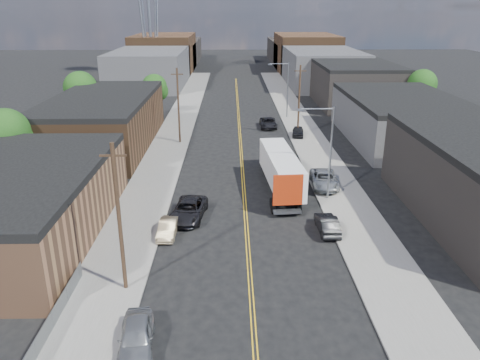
{
  "coord_description": "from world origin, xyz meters",
  "views": [
    {
      "loc": [
        -1.2,
        -16.4,
        17.45
      ],
      "look_at": [
        -0.46,
        23.71,
        2.5
      ],
      "focal_mm": 35.0,
      "sensor_mm": 36.0,
      "label": 1
    }
  ],
  "objects_px": {
    "car_right_oncoming": "(327,224)",
    "car_right_lot_c": "(298,131)",
    "car_left_b": "(168,228)",
    "car_left_c": "(189,210)",
    "semi_truck": "(279,166)",
    "car_ahead_truck": "(268,123)",
    "car_right_lot_a": "(324,179)",
    "car_left_a": "(136,337)"
  },
  "relations": [
    {
      "from": "semi_truck",
      "to": "car_right_lot_a",
      "type": "relative_size",
      "value": 2.75
    },
    {
      "from": "semi_truck",
      "to": "car_right_lot_a",
      "type": "distance_m",
      "value": 4.78
    },
    {
      "from": "car_right_oncoming",
      "to": "car_right_lot_c",
      "type": "relative_size",
      "value": 1.1
    },
    {
      "from": "car_ahead_truck",
      "to": "car_left_b",
      "type": "bearing_deg",
      "value": -107.2
    },
    {
      "from": "car_left_a",
      "to": "car_left_b",
      "type": "xyz_separation_m",
      "value": [
        0.0,
        13.37,
        -0.14
      ]
    },
    {
      "from": "car_left_c",
      "to": "car_left_b",
      "type": "bearing_deg",
      "value": -105.82
    },
    {
      "from": "semi_truck",
      "to": "car_left_c",
      "type": "relative_size",
      "value": 2.69
    },
    {
      "from": "car_left_b",
      "to": "car_left_c",
      "type": "distance_m",
      "value": 3.53
    },
    {
      "from": "car_right_lot_a",
      "to": "car_ahead_truck",
      "type": "relative_size",
      "value": 1.06
    },
    {
      "from": "semi_truck",
      "to": "car_right_oncoming",
      "type": "xyz_separation_m",
      "value": [
        2.97,
        -10.34,
        -1.56
      ]
    },
    {
      "from": "semi_truck",
      "to": "car_right_lot_c",
      "type": "height_order",
      "value": "semi_truck"
    },
    {
      "from": "car_left_a",
      "to": "car_ahead_truck",
      "type": "xyz_separation_m",
      "value": [
        10.82,
        49.03,
        -0.04
      ]
    },
    {
      "from": "semi_truck",
      "to": "car_left_a",
      "type": "xyz_separation_m",
      "value": [
        -10.03,
        -24.11,
        -1.49
      ]
    },
    {
      "from": "car_left_c",
      "to": "car_left_a",
      "type": "bearing_deg",
      "value": -87.27
    },
    {
      "from": "semi_truck",
      "to": "car_left_c",
      "type": "bearing_deg",
      "value": -143.46
    },
    {
      "from": "semi_truck",
      "to": "car_right_oncoming",
      "type": "bearing_deg",
      "value": -78.43
    },
    {
      "from": "semi_truck",
      "to": "car_left_b",
      "type": "relative_size",
      "value": 3.97
    },
    {
      "from": "car_right_lot_c",
      "to": "car_ahead_truck",
      "type": "distance_m",
      "value": 6.72
    },
    {
      "from": "car_right_oncoming",
      "to": "car_right_lot_a",
      "type": "xyz_separation_m",
      "value": [
        1.6,
        9.93,
        0.22
      ]
    },
    {
      "from": "semi_truck",
      "to": "car_ahead_truck",
      "type": "bearing_deg",
      "value": 83.72
    },
    {
      "from": "car_left_b",
      "to": "car_right_lot_c",
      "type": "height_order",
      "value": "car_right_lot_c"
    },
    {
      "from": "semi_truck",
      "to": "car_left_a",
      "type": "relative_size",
      "value": 3.38
    },
    {
      "from": "car_left_a",
      "to": "car_right_lot_a",
      "type": "xyz_separation_m",
      "value": [
        14.6,
        23.7,
        0.15
      ]
    },
    {
      "from": "car_left_a",
      "to": "car_left_c",
      "type": "height_order",
      "value": "car_left_c"
    },
    {
      "from": "car_left_c",
      "to": "car_right_lot_a",
      "type": "bearing_deg",
      "value": 35.79
    },
    {
      "from": "car_right_oncoming",
      "to": "car_right_lot_c",
      "type": "distance_m",
      "value": 29.76
    },
    {
      "from": "semi_truck",
      "to": "car_left_b",
      "type": "bearing_deg",
      "value": -137.5
    },
    {
      "from": "semi_truck",
      "to": "car_left_c",
      "type": "height_order",
      "value": "semi_truck"
    },
    {
      "from": "car_right_lot_c",
      "to": "car_ahead_truck",
      "type": "relative_size",
      "value": 0.73
    },
    {
      "from": "semi_truck",
      "to": "car_right_oncoming",
      "type": "relative_size",
      "value": 3.61
    },
    {
      "from": "car_right_lot_c",
      "to": "car_left_c",
      "type": "bearing_deg",
      "value": -108.01
    },
    {
      "from": "car_ahead_truck",
      "to": "semi_truck",
      "type": "bearing_deg",
      "value": -92.14
    },
    {
      "from": "car_right_oncoming",
      "to": "semi_truck",
      "type": "bearing_deg",
      "value": -74.87
    },
    {
      "from": "car_right_oncoming",
      "to": "car_right_lot_c",
      "type": "height_order",
      "value": "car_right_lot_c"
    },
    {
      "from": "car_left_b",
      "to": "car_right_oncoming",
      "type": "height_order",
      "value": "car_right_oncoming"
    },
    {
      "from": "car_ahead_truck",
      "to": "car_right_oncoming",
      "type": "bearing_deg",
      "value": -86.79
    },
    {
      "from": "car_left_b",
      "to": "car_ahead_truck",
      "type": "relative_size",
      "value": 0.73
    },
    {
      "from": "car_left_c",
      "to": "car_right_lot_c",
      "type": "xyz_separation_m",
      "value": [
        13.2,
        26.88,
        0.02
      ]
    },
    {
      "from": "car_left_b",
      "to": "car_right_lot_a",
      "type": "height_order",
      "value": "car_right_lot_a"
    },
    {
      "from": "car_left_b",
      "to": "car_right_oncoming",
      "type": "xyz_separation_m",
      "value": [
        13.0,
        0.4,
        0.06
      ]
    },
    {
      "from": "semi_truck",
      "to": "car_ahead_truck",
      "type": "distance_m",
      "value": 24.98
    },
    {
      "from": "car_right_lot_a",
      "to": "semi_truck",
      "type": "bearing_deg",
      "value": 178.23
    }
  ]
}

